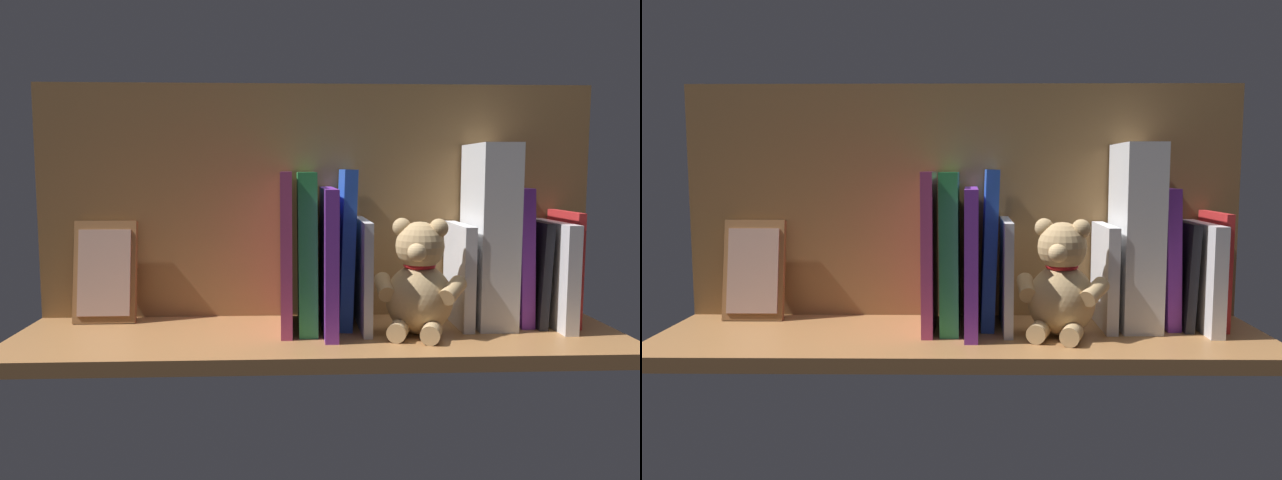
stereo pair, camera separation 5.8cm
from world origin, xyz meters
TOP-DOWN VIEW (x-y plane):
  - ground_plane at (0.00, 0.00)cm, footprint 93.65×28.84cm
  - shelf_back_panel at (0.00, -12.17)cm, footprint 93.65×1.50cm
  - book_0 at (-40.52, -4.94)cm, footprint 1.23×12.17cm
  - book_1 at (-37.93, -3.08)cm, footprint 2.14×15.88cm
  - book_2 at (-35.25, -4.80)cm, footprint 2.04×12.44cm
  - book_3 at (-32.59, -5.31)cm, footprint 2.79×11.43cm
  - dictionary_thick_white at (-27.62, -4.20)cm, footprint 6.02×13.44cm
  - book_4 at (-22.80, -4.13)cm, footprint 1.79×13.78cm
  - teddy_bear at (-15.00, 2.17)cm, footprint 13.71×13.49cm
  - book_5 at (-6.97, -3.00)cm, footprint 1.44×16.04cm
  - book_6 at (-4.35, -4.86)cm, footprint 2.83×12.32cm
  - book_7 at (-1.41, -1.66)cm, footprint 2.01×18.72cm
  - book_8 at (1.94, -3.29)cm, footprint 3.01×15.47cm
  - book_9 at (5.14, -2.90)cm, footprint 1.72×16.24cm
  - picture_frame_leaning at (35.10, -8.46)cm, footprint 10.10×4.50cm

SIDE VIEW (x-z plane):
  - ground_plane at x=0.00cm, z-range -2.20..0.00cm
  - teddy_bear at x=-15.00cm, z-range -1.07..16.75cm
  - book_4 at x=-22.80cm, z-range 0.00..16.42cm
  - picture_frame_leaning at x=35.10cm, z-range -0.12..16.72cm
  - book_1 at x=-37.93cm, z-range 0.00..16.81cm
  - book_2 at x=-35.25cm, z-range -0.02..16.85cm
  - book_5 at x=-6.97cm, z-range 0.00..17.28cm
  - book_0 at x=-40.52cm, z-range 0.00..18.37cm
  - book_3 at x=-32.59cm, z-range -0.03..22.19cm
  - book_7 at x=-1.41cm, z-range 0.00..22.29cm
  - book_8 at x=1.94cm, z-range -0.01..24.73cm
  - book_9 at x=5.14cm, z-range 0.00..24.80cm
  - book_6 at x=-4.35cm, z-range -0.03..25.16cm
  - dictionary_thick_white at x=-27.62cm, z-range 0.00..29.22cm
  - shelf_back_panel at x=0.00cm, z-range 0.00..39.42cm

